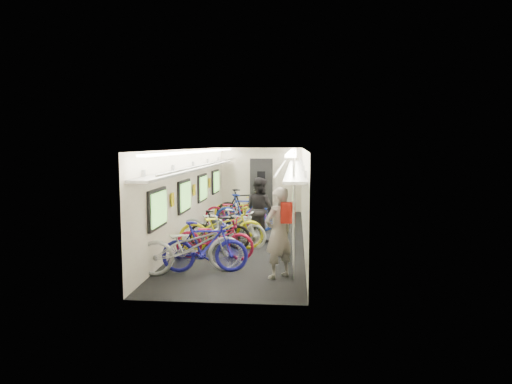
% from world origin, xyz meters
% --- Properties ---
extents(train_car_shell, '(10.00, 10.00, 10.00)m').
position_xyz_m(train_car_shell, '(-0.36, 0.71, 1.66)').
color(train_car_shell, black).
rests_on(train_car_shell, ground).
extents(bicycle_0, '(2.19, 1.40, 1.09)m').
position_xyz_m(bicycle_0, '(-0.75, -3.38, 0.54)').
color(bicycle_0, '#A5A4A9').
rests_on(bicycle_0, ground).
extents(bicycle_1, '(1.75, 0.69, 1.02)m').
position_xyz_m(bicycle_1, '(-0.49, -3.28, 0.51)').
color(bicycle_1, '#1A178F').
rests_on(bicycle_1, ground).
extents(bicycle_2, '(1.83, 0.81, 0.93)m').
position_xyz_m(bicycle_2, '(-0.49, -2.21, 0.47)').
color(bicycle_2, maroon).
rests_on(bicycle_2, ground).
extents(bicycle_3, '(1.61, 0.66, 0.94)m').
position_xyz_m(bicycle_3, '(-0.55, -1.24, 0.47)').
color(bicycle_3, black).
rests_on(bicycle_3, ground).
extents(bicycle_4, '(2.17, 1.34, 1.08)m').
position_xyz_m(bicycle_4, '(-0.46, -1.37, 0.54)').
color(bicycle_4, '#BBB711').
rests_on(bicycle_4, ground).
extents(bicycle_5, '(1.61, 0.95, 0.93)m').
position_xyz_m(bicycle_5, '(-0.13, -0.96, 0.47)').
color(bicycle_5, silver).
rests_on(bicycle_5, ground).
extents(bicycle_6, '(1.96, 0.96, 0.99)m').
position_xyz_m(bicycle_6, '(-0.72, -0.52, 0.49)').
color(bicycle_6, '#A0A0A4').
rests_on(bicycle_6, ground).
extents(bicycle_7, '(1.84, 0.65, 1.08)m').
position_xyz_m(bicycle_7, '(-0.19, 1.13, 0.54)').
color(bicycle_7, navy).
rests_on(bicycle_7, ground).
extents(bicycle_8, '(1.99, 0.92, 1.01)m').
position_xyz_m(bicycle_8, '(-0.52, 1.51, 0.50)').
color(bicycle_8, maroon).
rests_on(bicycle_8, ground).
extents(bicycle_9, '(1.92, 1.22, 1.12)m').
position_xyz_m(bicycle_9, '(-0.33, 2.34, 0.56)').
color(bicycle_9, black).
rests_on(bicycle_9, ground).
extents(bicycle_10, '(1.86, 1.22, 0.92)m').
position_xyz_m(bicycle_10, '(-0.53, 2.26, 0.46)').
color(bicycle_10, yellow).
rests_on(bicycle_10, ground).
extents(passenger_near, '(0.74, 0.73, 1.73)m').
position_xyz_m(passenger_near, '(0.97, -3.53, 0.87)').
color(passenger_near, gray).
rests_on(passenger_near, ground).
extents(passenger_mid, '(1.03, 1.01, 1.68)m').
position_xyz_m(passenger_mid, '(0.35, -0.27, 0.84)').
color(passenger_mid, black).
rests_on(passenger_mid, ground).
extents(backpack, '(0.27, 0.16, 0.38)m').
position_xyz_m(backpack, '(1.15, -3.71, 1.28)').
color(backpack, '#A61910').
rests_on(backpack, passenger_near).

